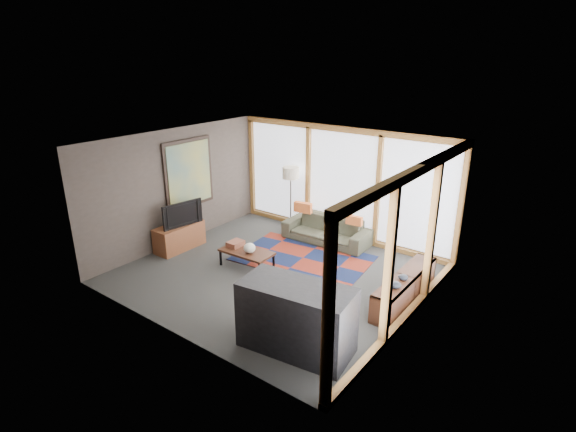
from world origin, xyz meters
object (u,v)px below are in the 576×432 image
Objects in this scene: television at (180,213)px; bar_counter at (296,318)px; floor_lamp at (291,199)px; coffee_table at (247,259)px; bookshelf at (405,288)px; sofa at (326,230)px; tv_console at (179,237)px.

television is 0.58× the size of bar_counter.
coffee_table is at bearing -76.51° from floor_lamp.
bookshelf is 2.12× the size of television.
bar_counter is at bearing -52.53° from floor_lamp.
floor_lamp is 2.35m from coffee_table.
sofa is 1.22× the size of bar_counter.
television is at bearing -117.48° from floor_lamp.
bookshelf is at bearing -23.10° from floor_lamp.
floor_lamp is at bearing 61.86° from tv_console.
coffee_table is at bearing 6.13° from tv_console.
bar_counter is (2.35, -1.55, 0.34)m from coffee_table.
floor_lamp reaches higher than bar_counter.
television reaches higher than tv_console.
bookshelf is at bearing 12.16° from coffee_table.
coffee_table is at bearing 138.84° from bar_counter.
tv_console is at bearing -170.05° from bookshelf.
television is at bearing 153.53° from bar_counter.
tv_console is 1.18× the size of television.
tv_console is at bearing 132.95° from television.
sofa is at bearing 43.22° from tv_console.
television is (-2.35, -2.22, 0.54)m from sofa.
sofa is at bearing -7.11° from floor_lamp.
coffee_table is at bearing -167.84° from bookshelf.
floor_lamp reaches higher than tv_console.
coffee_table is at bearing -75.65° from television.
coffee_table is 0.66× the size of bar_counter.
bar_counter is (2.88, -3.76, -0.27)m from floor_lamp.
sofa reaches higher than bookshelf.
sofa is 3.28m from television.
bookshelf is at bearing -71.15° from television.
floor_lamp reaches higher than sofa.
sofa is at bearing -37.39° from television.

